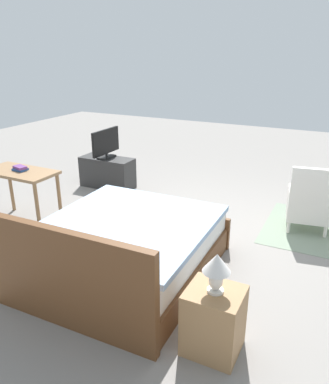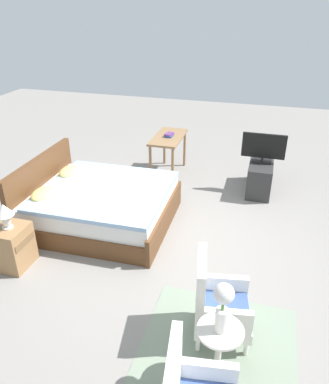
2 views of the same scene
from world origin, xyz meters
name	(u,v)px [view 2 (image 2 of 2)]	position (x,y,z in m)	size (l,w,h in m)	color
ground_plane	(172,241)	(0.00, 0.00, 0.00)	(16.00, 16.00, 0.00)	gray
floor_rug	(212,377)	(-1.97, -0.90, 0.00)	(2.10, 1.50, 0.01)	gray
bed	(99,204)	(0.20, 1.18, 0.30)	(1.81, 2.06, 0.96)	brown
armchair_by_window_right	(217,305)	(-1.45, -0.85, 0.38)	(0.62, 0.62, 0.92)	white
side_table	(219,349)	(-1.97, -0.94, 0.39)	(0.40, 0.40, 0.62)	beige
flower_vase	(223,303)	(-1.97, -0.94, 0.91)	(0.17, 0.17, 0.48)	silver
nightstand	(12,247)	(-1.05, 1.80, 0.28)	(0.44, 0.41, 0.56)	#997047
table_lamp	(4,213)	(-1.05, 1.80, 0.77)	(0.22, 0.22, 0.33)	silver
tv_stand	(260,176)	(1.96, -1.08, 0.27)	(0.96, 0.40, 0.54)	#2D2D2D
tv_flatscreen	(264,148)	(1.96, -1.08, 0.80)	(0.20, 0.73, 0.50)	black
vanity_desk	(168,142)	(2.19, 0.65, 0.64)	(1.04, 0.52, 0.76)	#8E6B47
book_stack	(169,135)	(2.18, 0.64, 0.79)	(0.21, 0.16, 0.06)	#284C8E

